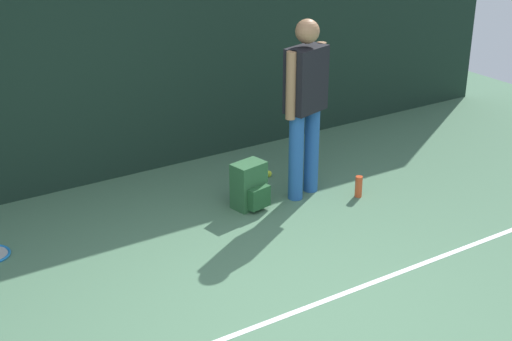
{
  "coord_description": "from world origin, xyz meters",
  "views": [
    {
      "loc": [
        -2.53,
        -3.57,
        3.04
      ],
      "look_at": [
        0.0,
        0.4,
        1.0
      ],
      "focal_mm": 51.58,
      "sensor_mm": 36.0,
      "label": 1
    }
  ],
  "objects_px": {
    "tennis_player": "(305,99)",
    "water_bottle": "(359,187)",
    "backpack": "(250,186)",
    "tennis_ball_near_player": "(269,174)"
  },
  "relations": [
    {
      "from": "tennis_player",
      "to": "water_bottle",
      "type": "relative_size",
      "value": 8.13
    },
    {
      "from": "backpack",
      "to": "tennis_ball_near_player",
      "type": "height_order",
      "value": "backpack"
    },
    {
      "from": "tennis_player",
      "to": "backpack",
      "type": "height_order",
      "value": "tennis_player"
    },
    {
      "from": "water_bottle",
      "to": "tennis_ball_near_player",
      "type": "bearing_deg",
      "value": 118.66
    },
    {
      "from": "tennis_ball_near_player",
      "to": "backpack",
      "type": "bearing_deg",
      "value": -137.3
    },
    {
      "from": "backpack",
      "to": "water_bottle",
      "type": "bearing_deg",
      "value": -30.88
    },
    {
      "from": "tennis_player",
      "to": "backpack",
      "type": "xyz_separation_m",
      "value": [
        -0.58,
        0.03,
        -0.76
      ]
    },
    {
      "from": "tennis_ball_near_player",
      "to": "water_bottle",
      "type": "bearing_deg",
      "value": -61.34
    },
    {
      "from": "tennis_ball_near_player",
      "to": "water_bottle",
      "type": "height_order",
      "value": "water_bottle"
    },
    {
      "from": "tennis_player",
      "to": "tennis_ball_near_player",
      "type": "bearing_deg",
      "value": -100.76
    }
  ]
}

